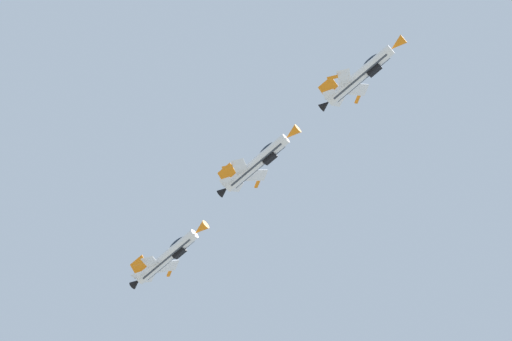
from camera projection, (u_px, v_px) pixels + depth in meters
name	position (u px, v px, depth m)	size (l,w,h in m)	color
fighter_jet_lead	(361.00, 74.00, 146.36)	(12.01, 12.69, 7.16)	white
fighter_jet_left_wing	(258.00, 162.00, 150.03)	(12.01, 12.69, 7.13)	white
fighter_jet_right_wing	(168.00, 256.00, 155.06)	(12.11, 12.69, 7.56)	white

